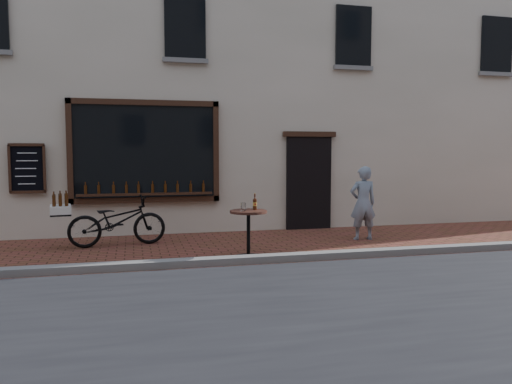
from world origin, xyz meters
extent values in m
plane|color=brown|center=(0.00, 0.00, 0.00)|extent=(90.00, 90.00, 0.00)
cube|color=slate|center=(0.00, 0.20, 0.06)|extent=(90.00, 0.25, 0.12)
cube|color=beige|center=(0.00, 6.50, 5.00)|extent=(28.00, 6.00, 10.00)
cube|color=black|center=(-1.90, 3.45, 1.85)|extent=(3.00, 0.06, 2.00)
cube|color=black|center=(-1.90, 3.43, 2.91)|extent=(3.24, 0.10, 0.12)
cube|color=black|center=(-1.90, 3.43, 0.79)|extent=(3.24, 0.10, 0.12)
cube|color=black|center=(-3.46, 3.43, 1.85)|extent=(0.12, 0.10, 2.24)
cube|color=black|center=(-0.34, 3.43, 1.85)|extent=(0.12, 0.10, 2.24)
cube|color=black|center=(-1.90, 3.38, 0.92)|extent=(2.90, 0.16, 0.05)
cube|color=black|center=(1.90, 3.46, 1.10)|extent=(1.10, 0.10, 2.20)
cube|color=black|center=(1.90, 3.43, 2.26)|extent=(1.30, 0.10, 0.12)
cube|color=black|center=(-4.30, 3.44, 1.50)|extent=(0.62, 0.04, 0.92)
cylinder|color=#3D1C07|center=(-3.15, 3.38, 1.04)|extent=(0.06, 0.06, 0.19)
cylinder|color=#3D1C07|center=(-2.87, 3.38, 1.04)|extent=(0.06, 0.06, 0.19)
cylinder|color=#3D1C07|center=(-2.59, 3.38, 1.04)|extent=(0.06, 0.06, 0.19)
cylinder|color=#3D1C07|center=(-2.32, 3.38, 1.04)|extent=(0.06, 0.06, 0.19)
cylinder|color=#3D1C07|center=(-2.04, 3.38, 1.04)|extent=(0.06, 0.06, 0.19)
cylinder|color=#3D1C07|center=(-1.76, 3.38, 1.04)|extent=(0.06, 0.06, 0.19)
cylinder|color=#3D1C07|center=(-1.48, 3.38, 1.04)|extent=(0.06, 0.06, 0.19)
cylinder|color=#3D1C07|center=(-1.21, 3.38, 1.04)|extent=(0.06, 0.06, 0.19)
cylinder|color=#3D1C07|center=(-0.93, 3.38, 1.04)|extent=(0.06, 0.06, 0.19)
cylinder|color=#3D1C07|center=(-0.65, 3.38, 1.04)|extent=(0.06, 0.06, 0.19)
cube|color=black|center=(-1.00, 3.46, 4.60)|extent=(0.90, 0.06, 1.40)
cube|color=black|center=(3.00, 3.46, 4.60)|extent=(0.90, 0.06, 1.40)
cube|color=black|center=(7.00, 3.46, 4.60)|extent=(0.90, 0.06, 1.40)
imported|color=black|center=(-2.49, 2.31, 0.49)|extent=(1.93, 0.89, 0.98)
cube|color=black|center=(-3.51, 2.17, 0.67)|extent=(0.44, 0.57, 0.03)
cube|color=white|center=(-3.51, 2.17, 0.77)|extent=(0.44, 0.59, 0.15)
cylinder|color=#3D1C07|center=(-3.37, 1.99, 0.95)|extent=(0.06, 0.06, 0.21)
cylinder|color=#3D1C07|center=(-3.48, 1.98, 0.95)|extent=(0.06, 0.06, 0.21)
cylinder|color=#3D1C07|center=(-3.59, 1.96, 0.95)|extent=(0.06, 0.06, 0.21)
cylinder|color=#3D1C07|center=(-3.39, 2.12, 0.95)|extent=(0.06, 0.06, 0.21)
cylinder|color=#3D1C07|center=(-3.50, 2.11, 0.95)|extent=(0.06, 0.06, 0.21)
cylinder|color=#3D1C07|center=(-3.61, 2.09, 0.95)|extent=(0.06, 0.06, 0.21)
cylinder|color=#3D1C07|center=(-3.41, 2.25, 0.95)|extent=(0.06, 0.06, 0.21)
cylinder|color=#3D1C07|center=(-3.52, 2.23, 0.95)|extent=(0.06, 0.06, 0.21)
cylinder|color=#3D1C07|center=(-3.63, 2.22, 0.95)|extent=(0.06, 0.06, 0.21)
cylinder|color=#3D1C07|center=(-3.43, 2.38, 0.95)|extent=(0.06, 0.06, 0.21)
cylinder|color=#3D1C07|center=(-3.53, 2.36, 0.95)|extent=(0.06, 0.06, 0.21)
cylinder|color=black|center=(-0.24, 0.60, 0.02)|extent=(0.48, 0.48, 0.03)
cylinder|color=black|center=(-0.24, 0.60, 0.41)|extent=(0.06, 0.06, 0.76)
cylinder|color=black|center=(-0.24, 0.60, 0.81)|extent=(0.65, 0.65, 0.04)
cylinder|color=gold|center=(-0.11, 0.67, 0.93)|extent=(0.07, 0.07, 0.06)
cylinder|color=white|center=(-0.35, 0.53, 0.90)|extent=(0.08, 0.08, 0.14)
imported|color=gray|center=(2.50, 1.79, 0.77)|extent=(0.59, 0.41, 1.54)
camera|label=1|loc=(-2.18, -7.75, 1.85)|focal=35.00mm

